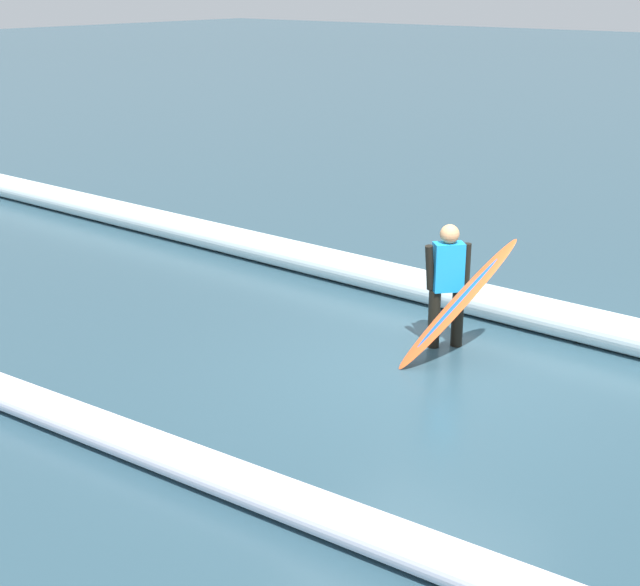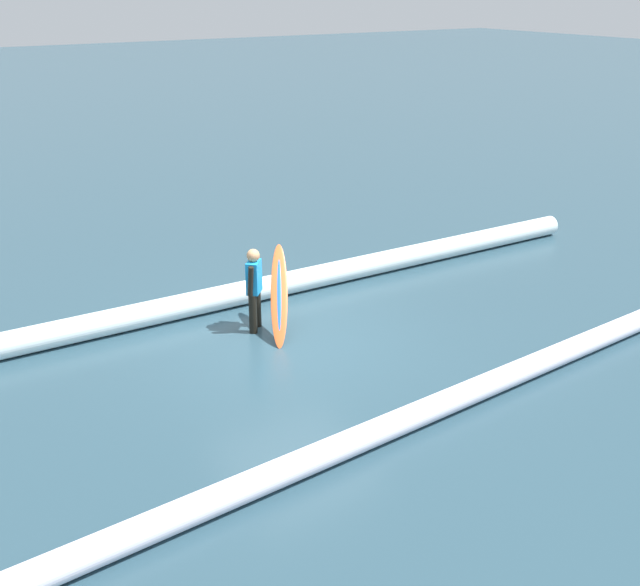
% 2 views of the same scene
% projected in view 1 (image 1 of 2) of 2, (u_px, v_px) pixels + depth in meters
% --- Properties ---
extents(ground_plane, '(136.16, 136.16, 0.00)m').
position_uv_depth(ground_plane, '(429.00, 373.00, 10.00)').
color(ground_plane, '#2A4755').
extents(surfer, '(0.38, 0.44, 1.47)m').
position_uv_depth(surfer, '(448.00, 279.00, 10.49)').
color(surfer, black).
rests_on(surfer, ground_plane).
extents(surfboard, '(0.96, 1.37, 1.38)m').
position_uv_depth(surfboard, '(458.00, 304.00, 10.13)').
color(surfboard, '#E55926').
rests_on(surfboard, ground_plane).
extents(wave_crest_foreground, '(21.56, 0.58, 0.44)m').
position_uv_depth(wave_crest_foreground, '(351.00, 269.00, 12.88)').
color(wave_crest_foreground, white).
rests_on(wave_crest_foreground, ground_plane).
extents(wave_crest_midground, '(18.99, 1.78, 0.35)m').
position_uv_depth(wave_crest_midground, '(197.00, 466.00, 7.76)').
color(wave_crest_midground, white).
rests_on(wave_crest_midground, ground_plane).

